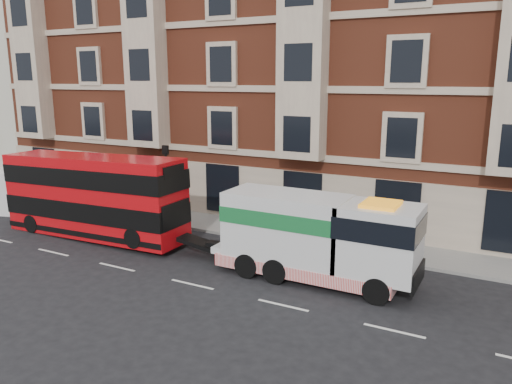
# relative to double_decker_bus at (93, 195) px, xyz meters

# --- Properties ---
(ground) EXTENTS (120.00, 120.00, 0.00)m
(ground) POSITION_rel_double_decker_bus_xyz_m (8.02, -2.75, -2.24)
(ground) COLOR black
(ground) RESTS_ON ground
(sidewalk) EXTENTS (90.00, 3.00, 0.15)m
(sidewalk) POSITION_rel_double_decker_bus_xyz_m (8.02, 4.75, -2.16)
(sidewalk) COLOR slate
(sidewalk) RESTS_ON ground
(victorian_terrace) EXTENTS (45.00, 12.00, 20.40)m
(victorian_terrace) POSITION_rel_double_decker_bus_xyz_m (8.52, 12.25, 7.83)
(victorian_terrace) COLOR brown
(victorian_terrace) RESTS_ON ground
(cream_block) EXTENTS (16.00, 10.00, 16.80)m
(cream_block) POSITION_rel_double_decker_bus_xyz_m (-21.98, 11.25, 6.10)
(cream_block) COLOR beige
(cream_block) RESTS_ON ground
(lamp_post_west) EXTENTS (0.35, 0.15, 4.35)m
(lamp_post_west) POSITION_rel_double_decker_bus_xyz_m (2.02, 3.45, 0.44)
(lamp_post_west) COLOR black
(lamp_post_west) RESTS_ON sidewalk
(double_decker_bus) EXTENTS (10.44, 2.40, 4.23)m
(double_decker_bus) POSITION_rel_double_decker_bus_xyz_m (0.00, 0.00, 0.00)
(double_decker_bus) COLOR red
(double_decker_bus) RESTS_ON ground
(tow_truck) EXTENTS (8.36, 2.47, 3.48)m
(tow_truck) POSITION_rel_double_decker_bus_xyz_m (12.05, 0.00, -0.39)
(tow_truck) COLOR silver
(tow_truck) RESTS_ON ground
(box_van) EXTENTS (5.35, 3.46, 2.59)m
(box_van) POSITION_rel_double_decker_bus_xyz_m (-8.20, 1.16, -0.96)
(box_van) COLOR white
(box_van) RESTS_ON ground
(pedestrian) EXTENTS (0.73, 0.68, 1.67)m
(pedestrian) POSITION_rel_double_decker_bus_xyz_m (2.22, 3.85, -1.25)
(pedestrian) COLOR #16252D
(pedestrian) RESTS_ON sidewalk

